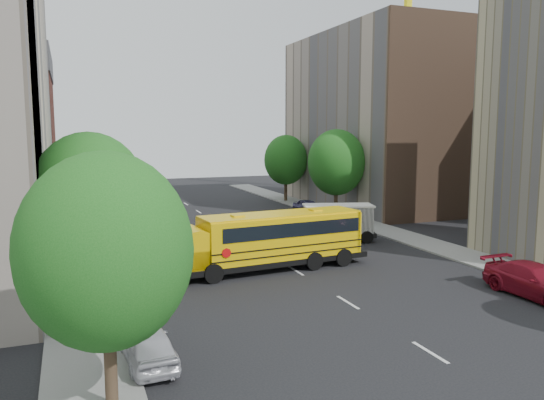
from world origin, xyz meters
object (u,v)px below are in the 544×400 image
street_tree_1 (90,198)px  school_bus (268,238)px  street_tree_5 (286,160)px  parked_car_2 (98,209)px  parked_car_0 (148,345)px  street_tree_0 (106,251)px  parked_car_1 (119,236)px  street_tree_4 (336,162)px  safari_truck (332,222)px  parked_car_3 (537,281)px  street_tree_2 (80,172)px  parked_car_4 (308,207)px

street_tree_1 → school_bus: 10.54m
street_tree_5 → parked_car_2: size_ratio=1.60×
school_bus → parked_car_0: (-8.25, -10.17, -1.18)m
street_tree_0 → parked_car_1: street_tree_0 is taller
street_tree_0 → parked_car_0: size_ratio=1.89×
street_tree_4 → parked_car_0: bearing=-129.2°
street_tree_4 → school_bus: (-12.35, -15.11, -3.22)m
street_tree_4 → safari_truck: bearing=-119.3°
parked_car_0 → parked_car_2: 34.39m
street_tree_4 → parked_car_1: 21.15m
street_tree_5 → parked_car_2: 20.99m
parked_car_1 → parked_car_2: 15.20m
parked_car_3 → street_tree_1: bearing=159.8°
street_tree_1 → parked_car_2: size_ratio=1.69×
parked_car_1 → parked_car_3: 25.51m
street_tree_2 → street_tree_5: size_ratio=1.03×
street_tree_1 → street_tree_2: (0.00, 18.00, -0.12)m
street_tree_0 → street_tree_4: bearing=51.8°
parked_car_4 → school_bus: bearing=-127.1°
street_tree_2 → street_tree_5: (22.00, 12.00, -0.12)m
parked_car_2 → parked_car_3: (18.19, -33.66, 0.14)m
street_tree_5 → parked_car_4: street_tree_5 is taller
parked_car_0 → parked_car_4: parked_car_4 is taller
parked_car_1 → safari_truck: bearing=161.7°
parked_car_1 → parked_car_4: (18.40, 9.04, -0.12)m
school_bus → parked_car_2: 25.55m
street_tree_5 → safari_truck: size_ratio=1.15×
street_tree_1 → parked_car_4: size_ratio=1.98×
parked_car_2 → parked_car_3: parked_car_3 is taller
street_tree_5 → street_tree_0: bearing=-118.8°
street_tree_0 → street_tree_5: street_tree_5 is taller
street_tree_0 → parked_car_2: bearing=87.5°
parked_car_2 → parked_car_3: size_ratio=0.86×
street_tree_4 → street_tree_5: bearing=90.0°
street_tree_0 → parked_car_2: size_ratio=1.58×
street_tree_5 → school_bus: bearing=-114.5°
parked_car_2 → parked_car_4: bearing=162.1°
street_tree_4 → school_bus: bearing=-129.3°
street_tree_1 → parked_car_4: street_tree_1 is taller
street_tree_1 → school_bus: bearing=16.7°
street_tree_5 → parked_car_0: bearing=-118.9°
safari_truck → street_tree_4: bearing=77.6°
street_tree_4 → parked_car_1: street_tree_4 is taller
parked_car_4 → street_tree_5: bearing=75.4°
street_tree_0 → street_tree_5: 45.65m
school_bus → parked_car_1: size_ratio=2.45×
street_tree_2 → street_tree_0: bearing=-90.0°
safari_truck → street_tree_1: bearing=-135.6°
school_bus → parked_car_0: school_bus is taller
street_tree_0 → parked_car_3: street_tree_0 is taller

